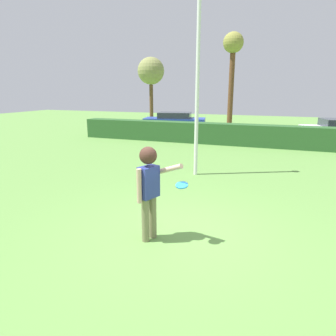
{
  "coord_description": "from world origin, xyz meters",
  "views": [
    {
      "loc": [
        1.71,
        -5.16,
        2.74
      ],
      "look_at": [
        -0.46,
        0.63,
        1.15
      ],
      "focal_mm": 32.44,
      "sensor_mm": 36.0,
      "label": 1
    }
  ],
  "objects_px": {
    "bare_elm_tree": "(151,72)",
    "willow_tree": "(233,52)",
    "parked_car_blue": "(175,120)",
    "person": "(149,183)",
    "lamppost": "(198,63)",
    "frisbee": "(182,185)"
  },
  "relations": [
    {
      "from": "person",
      "to": "lamppost",
      "type": "bearing_deg",
      "value": 95.14
    },
    {
      "from": "frisbee",
      "to": "willow_tree",
      "type": "relative_size",
      "value": 0.03
    },
    {
      "from": "parked_car_blue",
      "to": "bare_elm_tree",
      "type": "relative_size",
      "value": 0.81
    },
    {
      "from": "frisbee",
      "to": "lamppost",
      "type": "distance_m",
      "value": 5.35
    },
    {
      "from": "person",
      "to": "willow_tree",
      "type": "xyz_separation_m",
      "value": [
        -1.74,
        19.29,
        4.34
      ]
    },
    {
      "from": "bare_elm_tree",
      "to": "willow_tree",
      "type": "height_order",
      "value": "willow_tree"
    },
    {
      "from": "parked_car_blue",
      "to": "willow_tree",
      "type": "distance_m",
      "value": 6.96
    },
    {
      "from": "parked_car_blue",
      "to": "willow_tree",
      "type": "relative_size",
      "value": 0.65
    },
    {
      "from": "parked_car_blue",
      "to": "bare_elm_tree",
      "type": "xyz_separation_m",
      "value": [
        -4.07,
        5.26,
        3.6
      ]
    },
    {
      "from": "lamppost",
      "to": "bare_elm_tree",
      "type": "distance_m",
      "value": 18.05
    },
    {
      "from": "lamppost",
      "to": "willow_tree",
      "type": "xyz_separation_m",
      "value": [
        -1.32,
        14.58,
        1.92
      ]
    },
    {
      "from": "frisbee",
      "to": "lamppost",
      "type": "relative_size",
      "value": 0.03
    },
    {
      "from": "lamppost",
      "to": "parked_car_blue",
      "type": "bearing_deg",
      "value": 112.86
    },
    {
      "from": "person",
      "to": "lamppost",
      "type": "xyz_separation_m",
      "value": [
        -0.42,
        4.71,
        2.41
      ]
    },
    {
      "from": "person",
      "to": "frisbee",
      "type": "bearing_deg",
      "value": 4.57
    },
    {
      "from": "frisbee",
      "to": "willow_tree",
      "type": "height_order",
      "value": "willow_tree"
    },
    {
      "from": "parked_car_blue",
      "to": "willow_tree",
      "type": "bearing_deg",
      "value": 51.47
    },
    {
      "from": "lamppost",
      "to": "parked_car_blue",
      "type": "relative_size",
      "value": 1.44
    },
    {
      "from": "person",
      "to": "willow_tree",
      "type": "bearing_deg",
      "value": 95.17
    },
    {
      "from": "lamppost",
      "to": "bare_elm_tree",
      "type": "bearing_deg",
      "value": 118.28
    },
    {
      "from": "frisbee",
      "to": "willow_tree",
      "type": "bearing_deg",
      "value": 96.97
    },
    {
      "from": "bare_elm_tree",
      "to": "willow_tree",
      "type": "bearing_deg",
      "value": -10.2
    }
  ]
}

